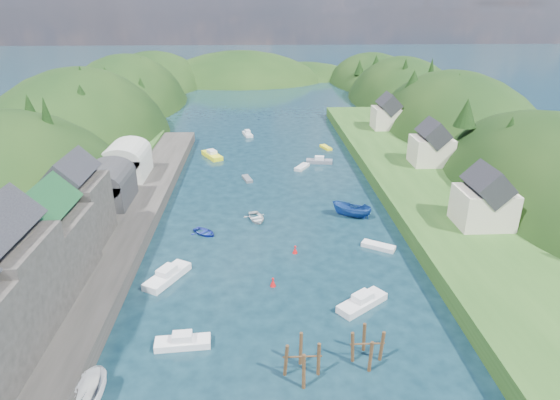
{
  "coord_description": "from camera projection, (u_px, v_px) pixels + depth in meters",
  "views": [
    {
      "loc": [
        -3.01,
        -33.87,
        30.13
      ],
      "look_at": [
        0.0,
        28.0,
        4.0
      ],
      "focal_mm": 30.0,
      "sensor_mm": 36.0,
      "label": 1
    }
  ],
  "objects": [
    {
      "name": "hillside_right",
      "position": [
        450.0,
        166.0,
        116.93
      ],
      "size": [
        36.0,
        245.56,
        48.0
      ],
      "color": "black",
      "rests_on": "ground"
    },
    {
      "name": "right_bank_cottages",
      "position": [
        426.0,
        145.0,
        86.48
      ],
      "size": [
        9.0,
        59.24,
        8.41
      ],
      "color": "beige",
      "rests_on": "terrace_right"
    },
    {
      "name": "hill_trees",
      "position": [
        274.0,
        101.0,
        97.87
      ],
      "size": [
        90.6,
        151.8,
        12.3
      ],
      "color": "black",
      "rests_on": "ground"
    },
    {
      "name": "ground",
      "position": [
        274.0,
        175.0,
        89.03
      ],
      "size": [
        600.0,
        600.0,
        0.0
      ],
      "primitive_type": "plane",
      "color": "black",
      "rests_on": "ground"
    },
    {
      "name": "quayside_buildings",
      "position": [
        21.0,
        263.0,
        44.98
      ],
      "size": [
        8.0,
        35.84,
        12.9
      ],
      "color": "#2D2B28",
      "rests_on": "quay_left"
    },
    {
      "name": "piling_cluster_far",
      "position": [
        367.0,
        349.0,
        42.23
      ],
      "size": [
        3.16,
        2.96,
        3.73
      ],
      "color": "#382314",
      "rests_on": "ground"
    },
    {
      "name": "far_hills",
      "position": [
        267.0,
        103.0,
        207.4
      ],
      "size": [
        103.0,
        68.0,
        44.0
      ],
      "color": "black",
      "rests_on": "ground"
    },
    {
      "name": "moored_boats",
      "position": [
        262.0,
        241.0,
        62.8
      ],
      "size": [
        33.37,
        97.77,
        2.36
      ],
      "color": "navy",
      "rests_on": "ground"
    },
    {
      "name": "hillside_left",
      "position": [
        85.0,
        174.0,
        113.14
      ],
      "size": [
        44.0,
        245.56,
        52.0
      ],
      "color": "black",
      "rests_on": "ground"
    },
    {
      "name": "terrace_left_grass",
      "position": [
        40.0,
        249.0,
        59.55
      ],
      "size": [
        12.0,
        110.0,
        2.5
      ],
      "primitive_type": "cube",
      "color": "#234719",
      "rests_on": "ground"
    },
    {
      "name": "quay_left",
      "position": [
        96.0,
        249.0,
        59.96
      ],
      "size": [
        12.0,
        110.0,
        2.0
      ],
      "primitive_type": "cube",
      "color": "#2D2B28",
      "rests_on": "ground"
    },
    {
      "name": "channel_buoy_near",
      "position": [
        273.0,
        282.0,
        53.77
      ],
      "size": [
        0.7,
        0.7,
        1.1
      ],
      "color": "#AD0D0F",
      "rests_on": "ground"
    },
    {
      "name": "channel_buoy_far",
      "position": [
        295.0,
        250.0,
        60.87
      ],
      "size": [
        0.7,
        0.7,
        1.1
      ],
      "color": "#AD0D0F",
      "rests_on": "ground"
    },
    {
      "name": "piling_cluster_near",
      "position": [
        302.0,
        362.0,
        40.52
      ],
      "size": [
        3.43,
        3.17,
        3.95
      ],
      "color": "#382314",
      "rests_on": "ground"
    },
    {
      "name": "boat_sheds",
      "position": [
        117.0,
        169.0,
        75.69
      ],
      "size": [
        7.0,
        21.0,
        7.5
      ],
      "color": "#2D2D30",
      "rests_on": "quay_left"
    },
    {
      "name": "terrace_right",
      "position": [
        421.0,
        185.0,
        80.48
      ],
      "size": [
        16.0,
        120.0,
        2.4
      ],
      "primitive_type": "cube",
      "color": "#234719",
      "rests_on": "ground"
    }
  ]
}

